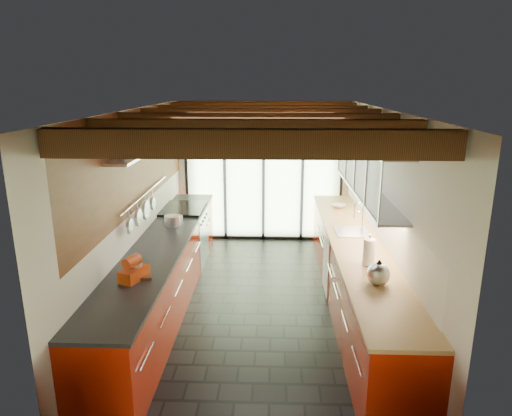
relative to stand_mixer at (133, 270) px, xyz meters
name	(u,v)px	position (x,y,z in m)	size (l,w,h in m)	color
ground	(259,304)	(1.27, 1.28, -1.03)	(5.50, 5.50, 0.00)	black
room_shell	(259,186)	(1.27, 1.28, 0.62)	(5.50, 5.50, 5.50)	silver
ceiling_beams	(260,119)	(1.27, 1.66, 1.43)	(3.14, 5.06, 4.90)	#593316
glass_door	(264,153)	(1.27, 3.97, 0.63)	(2.95, 0.10, 2.90)	#C6EAAD
left_counter	(164,271)	(0.00, 1.28, -0.57)	(0.68, 5.00, 0.92)	#A51A06
range_stove	(185,236)	(0.00, 2.73, -0.56)	(0.66, 0.90, 0.97)	silver
right_counter	(354,274)	(2.54, 1.28, -0.57)	(0.68, 5.00, 0.92)	#A51A06
sink_assembly	(353,229)	(2.56, 1.68, -0.07)	(0.45, 0.52, 0.43)	silver
upper_cabinets_right	(369,167)	(2.70, 1.58, 0.82)	(0.34, 3.00, 3.00)	silver
left_wall_fixtures	(146,165)	(-0.20, 1.42, 0.85)	(0.28, 2.60, 0.96)	silver
stand_mixer	(133,270)	(0.00, 0.00, 0.00)	(0.28, 0.35, 0.28)	#CD4110
pot_large	(172,221)	(0.00, 1.88, -0.04)	(0.23, 0.23, 0.15)	silver
pot_small	(175,219)	(0.00, 2.04, -0.06)	(0.24, 0.24, 0.09)	silver
cutting_board	(138,273)	(0.00, 0.14, -0.09)	(0.28, 0.40, 0.03)	brown
kettle	(379,273)	(2.54, -0.01, 0.01)	(0.26, 0.31, 0.28)	silver
paper_towel	(369,252)	(2.54, 0.49, 0.04)	(0.15, 0.15, 0.37)	white
soap_bottle	(368,256)	(2.54, 0.55, -0.03)	(0.07, 0.08, 0.17)	silver
bowl	(339,206)	(2.54, 2.95, -0.08)	(0.22, 0.22, 0.05)	silver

